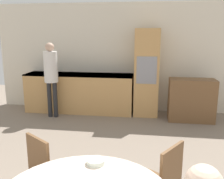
# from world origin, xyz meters

# --- Properties ---
(wall_back) EXTENTS (6.48, 0.05, 2.60)m
(wall_back) POSITION_xyz_m (0.00, 5.62, 1.30)
(wall_back) COLOR silver
(wall_back) RESTS_ON ground_plane
(kitchen_counter) EXTENTS (2.58, 0.60, 0.93)m
(kitchen_counter) POSITION_xyz_m (-1.10, 5.27, 0.48)
(kitchen_counter) COLOR tan
(kitchen_counter) RESTS_ON ground_plane
(oven_unit) EXTENTS (0.55, 0.59, 1.99)m
(oven_unit) POSITION_xyz_m (0.51, 5.28, 1.00)
(oven_unit) COLOR tan
(oven_unit) RESTS_ON ground_plane
(sideboard) EXTENTS (0.97, 0.45, 0.93)m
(sideboard) POSITION_xyz_m (1.50, 4.97, 0.46)
(sideboard) COLOR brown
(sideboard) RESTS_ON ground_plane
(chair_far_left) EXTENTS (0.56, 0.56, 0.88)m
(chair_far_left) POSITION_xyz_m (-0.59, 1.61, 0.49)
(chair_far_left) COLOR brown
(chair_far_left) RESTS_ON ground_plane
(person_standing) EXTENTS (0.30, 0.30, 1.69)m
(person_standing) POSITION_xyz_m (-1.60, 4.78, 1.06)
(person_standing) COLOR #262628
(person_standing) RESTS_ON ground_plane
(bowl_far) EXTENTS (0.16, 0.16, 0.04)m
(bowl_far) POSITION_xyz_m (0.10, 1.51, 0.77)
(bowl_far) COLOR silver
(bowl_far) RESTS_ON dining_table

